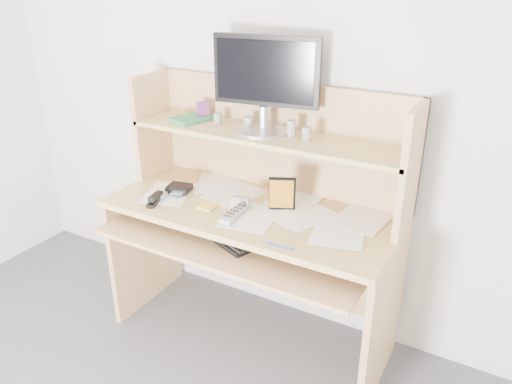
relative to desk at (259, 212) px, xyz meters
The scene contains 19 objects.
back_wall 0.60m from the desk, 90.00° to the left, with size 3.60×0.04×2.50m, color silver.
desk is the anchor object (origin of this frame).
paper_clutter 0.10m from the desk, 90.00° to the right, with size 1.32×0.54×0.01m, color white.
keyboard 0.21m from the desk, 118.29° to the right, with size 0.52×0.35×0.03m.
tv_remote 0.20m from the desk, 96.69° to the right, with size 0.06×0.20×0.02m, color #A4A39E.
flip_phone 0.50m from the desk, 155.88° to the right, with size 0.04×0.08×0.02m, color #B6B7B9.
stapler 0.51m from the desk, 149.10° to the right, with size 0.04×0.13×0.04m, color black.
wallet 0.43m from the desk, 167.60° to the right, with size 0.12×0.09×0.03m, color black.
sticky_note_pad 0.26m from the desk, 137.33° to the right, with size 0.08×0.08×0.01m, color yellow.
digital_camera 0.14m from the desk, 112.90° to the right, with size 0.09×0.03×0.05m, color #A6A6A9.
game_case 0.21m from the desk, 14.95° to the right, with size 0.12×0.01×0.17m, color black.
blue_pen 0.45m from the desk, 49.60° to the right, with size 0.01×0.01×0.12m, color #1736AF.
card_box 0.60m from the desk, 162.16° to the left, with size 0.07×0.02×0.09m, color maroon.
shelf_book 0.59m from the desk, behind, with size 0.14×0.19×0.02m, color #368843.
chip_stack_a 0.51m from the desk, 162.70° to the left, with size 0.04×0.04×0.05m, color black.
chip_stack_b 0.47m from the desk, 14.21° to the left, with size 0.04×0.04×0.07m, color white.
chip_stack_c 0.44m from the desk, 137.50° to the left, with size 0.05×0.05×0.06m, color black.
chip_stack_d 0.45m from the desk, 34.68° to the left, with size 0.04×0.04×0.08m, color white.
monitor 0.63m from the desk, 102.60° to the left, with size 0.51×0.26×0.44m.
Camera 1 is at (1.07, -0.36, 1.79)m, focal length 35.00 mm.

